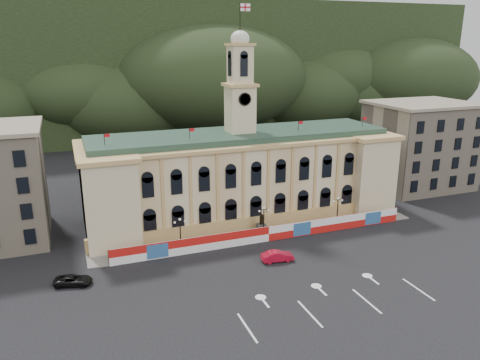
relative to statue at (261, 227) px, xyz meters
name	(u,v)px	position (x,y,z in m)	size (l,w,h in m)	color
ground	(314,284)	(0.00, -18.00, -1.19)	(260.00, 260.00, 0.00)	black
lane_markings	(334,303)	(0.00, -23.00, -1.18)	(26.00, 10.00, 0.02)	white
hill_ridge	(147,75)	(0.03, 103.99, 18.30)	(230.00, 80.00, 64.00)	black
city_hall	(241,174)	(0.00, 9.63, 6.66)	(56.20, 17.60, 37.10)	beige
side_building_right	(420,145)	(43.00, 12.93, 8.14)	(21.00, 17.00, 18.60)	tan
hoarding_fence	(269,234)	(0.06, -2.93, 0.06)	(50.00, 0.44, 2.50)	red
pavement	(262,234)	(0.00, -0.25, -1.11)	(56.00, 5.50, 0.16)	slate
statue	(261,227)	(0.00, 0.00, 0.00)	(1.40, 1.40, 3.72)	#595651
lamp_left	(180,231)	(-14.00, -1.00, 1.89)	(1.96, 0.44, 5.15)	black
lamp_center	(264,219)	(0.00, -1.00, 1.89)	(1.96, 0.44, 5.15)	black
lamp_right	(338,209)	(14.00, -1.00, 1.89)	(1.96, 0.44, 5.15)	black
red_sedan	(277,256)	(-1.72, -10.05, -0.40)	(4.91, 2.15, 1.57)	#AE0C23
black_suv	(73,280)	(-30.00, -6.90, -0.51)	(5.32, 3.50, 1.36)	black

